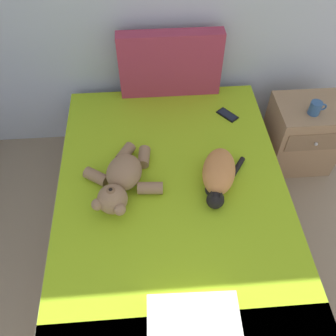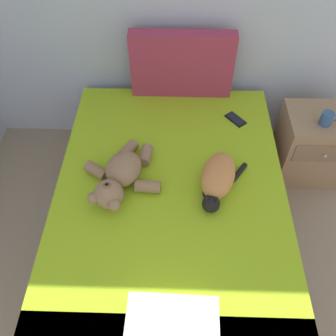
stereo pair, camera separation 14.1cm
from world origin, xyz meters
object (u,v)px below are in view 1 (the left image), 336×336
bed (173,219)px  nightstand (301,135)px  mug (316,108)px  cat (219,174)px  teddy_bear (121,180)px  cell_phone (227,115)px  patterned_cushion (170,64)px  throw_pillow (194,329)px

bed → nightstand: 1.24m
bed → mug: (1.03, 0.59, 0.34)m
cat → mug: (0.76, 0.52, 0.00)m
teddy_bear → cell_phone: (0.73, 0.58, -0.07)m
nightstand → patterned_cushion: bearing=164.7°
bed → patterned_cushion: 1.06m
throw_pillow → teddy_bear: bearing=111.1°
cell_phone → throw_pillow: throw_pillow is taller
nightstand → mug: (-0.02, -0.07, 0.33)m
bed → cell_phone: 0.82m
patterned_cushion → teddy_bear: bearing=-111.9°
nightstand → throw_pillow: bearing=-125.7°
teddy_bear → mug: size_ratio=4.68×
cat → cell_phone: bearing=73.9°
cell_phone → mug: bearing=-4.9°
bed → throw_pillow: bearing=-88.1°
bed → cell_phone: bearing=55.8°
patterned_cushion → cat: size_ratio=1.69×
cat → teddy_bear: teddy_bear is taller
teddy_bear → throw_pillow: (0.32, -0.82, -0.02)m
cat → teddy_bear: size_ratio=0.75×
teddy_bear → cell_phone: teddy_bear is taller
cat → nightstand: 1.03m
patterned_cushion → throw_pillow: bearing=-91.1°
mug → cat: bearing=-145.3°
throw_pillow → cell_phone: bearing=73.7°
cell_phone → nightstand: size_ratio=0.29×
nightstand → mug: size_ratio=4.68×
throw_pillow → mug: mug is taller
patterned_cushion → throw_pillow: (-0.03, -1.69, -0.18)m
teddy_bear → nightstand: bearing=24.1°
bed → nightstand: (1.05, 0.66, 0.02)m
patterned_cushion → teddy_bear: patterned_cushion is taller
throw_pillow → cat: bearing=73.5°
throw_pillow → nightstand: 1.78m
cat → cell_phone: size_ratio=2.63×
nightstand → mug: bearing=-106.2°
cell_phone → throw_pillow: bearing=-106.3°
teddy_bear → nightstand: (1.34, 0.60, -0.33)m
throw_pillow → nightstand: (1.02, 1.42, -0.31)m
cell_phone → nightstand: 0.66m
patterned_cushion → teddy_bear: size_ratio=1.27×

